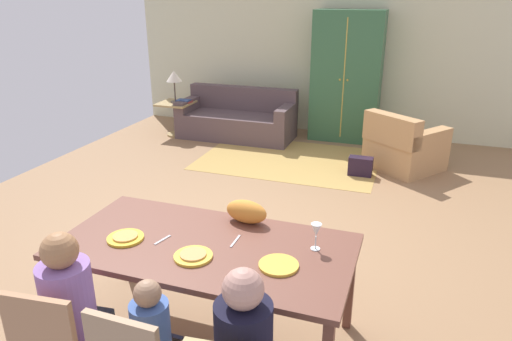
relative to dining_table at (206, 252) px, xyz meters
The scene contains 22 objects.
ground_plane 2.37m from the dining_table, 92.39° to the left, with size 7.43×6.67×0.02m, color #946E4A.
back_wall 5.68m from the dining_table, 90.96° to the left, with size 7.43×0.10×2.70m, color beige.
dining_table is the anchor object (origin of this frame).
plate_near_man 0.56m from the dining_table, 167.59° to the right, with size 0.25×0.25×0.02m, color yellow.
pizza_near_man 0.57m from the dining_table, 167.59° to the right, with size 0.17×0.17×0.01m, color gold.
plate_near_child 0.19m from the dining_table, 90.00° to the right, with size 0.25×0.25×0.02m, color yellow.
pizza_near_child 0.20m from the dining_table, 90.00° to the right, with size 0.17×0.17×0.01m, color tan.
plate_near_woman 0.56m from the dining_table, 10.39° to the right, with size 0.25×0.25×0.02m, color yellow.
wine_glass 0.76m from the dining_table, 14.15° to the left, with size 0.07×0.07×0.19m.
fork 0.31m from the dining_table, behind, with size 0.02×0.15×0.01m, color silver.
knife 0.22m from the dining_table, 29.26° to the left, with size 0.01×0.17×0.01m, color silver.
person_man 0.89m from the dining_table, 128.92° to the right, with size 0.31×0.41×1.11m.
cat 0.45m from the dining_table, 69.21° to the left, with size 0.32×0.16×0.17m, color orange.
area_rug 3.99m from the dining_table, 96.89° to the left, with size 2.60×1.80×0.01m, color tan.
couch 5.04m from the dining_table, 108.95° to the left, with size 1.94×0.86×0.82m.
armchair 4.23m from the dining_table, 74.37° to the left, with size 1.19×1.20×0.82m.
armoire 5.27m from the dining_table, 88.87° to the left, with size 1.10×0.59×2.10m.
side_table 5.24m from the dining_table, 120.71° to the left, with size 0.56×0.56×0.58m.
table_lamp 5.24m from the dining_table, 120.71° to the left, with size 0.26×0.26×0.54m.
book_lower 5.20m from the dining_table, 118.96° to the left, with size 0.22×0.16×0.03m, color #9E352F.
book_upper 5.18m from the dining_table, 119.19° to the left, with size 0.22×0.16×0.03m, color navy.
handbag 3.69m from the dining_table, 80.28° to the left, with size 0.32×0.16×0.26m, color black.
Camera 1 is at (1.32, -4.00, 2.34)m, focal length 32.68 mm.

